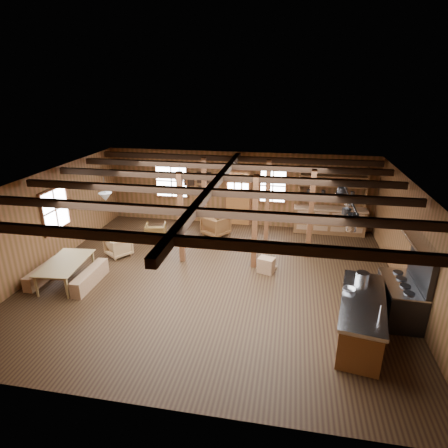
{
  "coord_description": "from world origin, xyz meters",
  "views": [
    {
      "loc": [
        1.94,
        -9.03,
        5.16
      ],
      "look_at": [
        0.08,
        1.1,
        1.26
      ],
      "focal_mm": 30.0,
      "sensor_mm": 36.0,
      "label": 1
    }
  ],
  "objects_px": {
    "dining_table": "(68,272)",
    "armchair_b": "(216,225)",
    "kitchen_island": "(361,318)",
    "commercial_range": "(403,294)",
    "armchair_c": "(119,246)",
    "armchair_a": "(156,232)"
  },
  "relations": [
    {
      "from": "kitchen_island",
      "to": "armchair_c",
      "type": "bearing_deg",
      "value": 166.81
    },
    {
      "from": "dining_table",
      "to": "armchair_b",
      "type": "xyz_separation_m",
      "value": [
        3.3,
        4.09,
        0.07
      ]
    },
    {
      "from": "armchair_b",
      "to": "armchair_c",
      "type": "height_order",
      "value": "armchair_b"
    },
    {
      "from": "kitchen_island",
      "to": "commercial_range",
      "type": "bearing_deg",
      "value": 51.15
    },
    {
      "from": "commercial_range",
      "to": "armchair_c",
      "type": "distance_m",
      "value": 8.19
    },
    {
      "from": "armchair_a",
      "to": "armchair_c",
      "type": "xyz_separation_m",
      "value": [
        -0.74,
        -1.35,
        0.01
      ]
    },
    {
      "from": "armchair_c",
      "to": "dining_table",
      "type": "bearing_deg",
      "value": 108.12
    },
    {
      "from": "kitchen_island",
      "to": "armchair_a",
      "type": "distance_m",
      "value": 7.47
    },
    {
      "from": "commercial_range",
      "to": "dining_table",
      "type": "distance_m",
      "value": 8.56
    },
    {
      "from": "armchair_a",
      "to": "armchair_b",
      "type": "xyz_separation_m",
      "value": [
        1.95,
        0.88,
        0.06
      ]
    },
    {
      "from": "kitchen_island",
      "to": "commercial_range",
      "type": "relative_size",
      "value": 1.36
    },
    {
      "from": "kitchen_island",
      "to": "armchair_c",
      "type": "distance_m",
      "value": 7.47
    },
    {
      "from": "kitchen_island",
      "to": "commercial_range",
      "type": "xyz_separation_m",
      "value": [
        1.06,
        0.94,
        0.15
      ]
    },
    {
      "from": "commercial_range",
      "to": "dining_table",
      "type": "bearing_deg",
      "value": 179.36
    },
    {
      "from": "armchair_b",
      "to": "armchair_c",
      "type": "bearing_deg",
      "value": 71.89
    },
    {
      "from": "commercial_range",
      "to": "kitchen_island",
      "type": "bearing_deg",
      "value": -138.51
    },
    {
      "from": "armchair_a",
      "to": "armchair_c",
      "type": "bearing_deg",
      "value": 48.19
    },
    {
      "from": "armchair_a",
      "to": "armchair_b",
      "type": "bearing_deg",
      "value": -168.65
    },
    {
      "from": "armchair_c",
      "to": "armchair_b",
      "type": "bearing_deg",
      "value": -104.45
    },
    {
      "from": "armchair_b",
      "to": "armchair_c",
      "type": "xyz_separation_m",
      "value": [
        -2.7,
        -2.22,
        -0.06
      ]
    },
    {
      "from": "commercial_range",
      "to": "dining_table",
      "type": "height_order",
      "value": "commercial_range"
    },
    {
      "from": "kitchen_island",
      "to": "armchair_b",
      "type": "xyz_separation_m",
      "value": [
        -4.19,
        5.13,
        -0.1
      ]
    }
  ]
}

